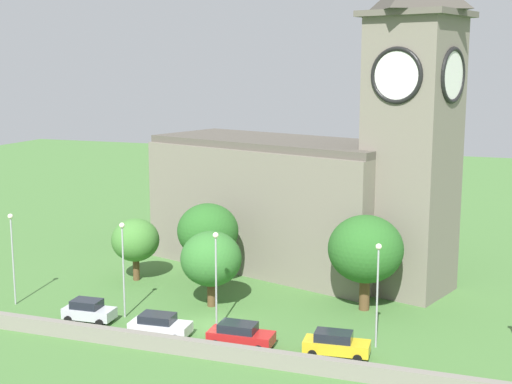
{
  "coord_description": "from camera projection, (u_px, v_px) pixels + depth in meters",
  "views": [
    {
      "loc": [
        21.04,
        -49.18,
        20.06
      ],
      "look_at": [
        1.24,
        6.29,
        9.58
      ],
      "focal_mm": 50.49,
      "sensor_mm": 36.0,
      "label": 1
    }
  ],
  "objects": [
    {
      "name": "ground_plane",
      "position": [
        274.0,
        273.0,
        69.99
      ],
      "size": [
        200.0,
        200.0,
        0.0
      ],
      "primitive_type": "plane",
      "color": "#477538"
    },
    {
      "name": "church",
      "position": [
        311.0,
        185.0,
        69.38
      ],
      "size": [
        32.23,
        18.38,
        28.13
      ],
      "color": "slate",
      "rests_on": "ground"
    },
    {
      "name": "quay_barrier",
      "position": [
        181.0,
        346.0,
        50.45
      ],
      "size": [
        59.38,
        0.7,
        1.16
      ],
      "primitive_type": "cube",
      "color": "gray",
      "rests_on": "ground"
    },
    {
      "name": "car_silver",
      "position": [
        89.0,
        311.0,
        56.68
      ],
      "size": [
        4.12,
        2.27,
        1.79
      ],
      "color": "silver",
      "rests_on": "ground"
    },
    {
      "name": "car_white",
      "position": [
        160.0,
        325.0,
        53.74
      ],
      "size": [
        4.68,
        2.51,
        1.68
      ],
      "color": "silver",
      "rests_on": "ground"
    },
    {
      "name": "car_red",
      "position": [
        240.0,
        335.0,
        51.76
      ],
      "size": [
        4.81,
        2.35,
        1.73
      ],
      "color": "red",
      "rests_on": "ground"
    },
    {
      "name": "car_yellow",
      "position": [
        336.0,
        344.0,
        49.97
      ],
      "size": [
        4.71,
        2.38,
        1.77
      ],
      "color": "gold",
      "rests_on": "ground"
    },
    {
      "name": "streetlamp_west_end",
      "position": [
        12.0,
        245.0,
        60.09
      ],
      "size": [
        0.44,
        0.44,
        7.84
      ],
      "color": "#9EA0A5",
      "rests_on": "ground"
    },
    {
      "name": "streetlamp_west_mid",
      "position": [
        123.0,
        255.0,
        56.98
      ],
      "size": [
        0.44,
        0.44,
        7.79
      ],
      "color": "#9EA0A5",
      "rests_on": "ground"
    },
    {
      "name": "streetlamp_central",
      "position": [
        216.0,
        267.0,
        53.87
      ],
      "size": [
        0.44,
        0.44,
        7.75
      ],
      "color": "#9EA0A5",
      "rests_on": "ground"
    },
    {
      "name": "streetlamp_east_mid",
      "position": [
        378.0,
        279.0,
        50.85
      ],
      "size": [
        0.44,
        0.44,
        7.67
      ],
      "color": "#9EA0A5",
      "rests_on": "ground"
    },
    {
      "name": "tree_riverside_west",
      "position": [
        366.0,
        249.0,
        58.74
      ],
      "size": [
        6.18,
        6.18,
        7.97
      ],
      "color": "brown",
      "rests_on": "ground"
    },
    {
      "name": "tree_riverside_east",
      "position": [
        211.0,
        259.0,
        59.83
      ],
      "size": [
        5.12,
        5.12,
        6.42
      ],
      "color": "brown",
      "rests_on": "ground"
    },
    {
      "name": "tree_by_tower",
      "position": [
        208.0,
        231.0,
        65.59
      ],
      "size": [
        5.6,
        5.6,
        7.6
      ],
      "color": "brown",
      "rests_on": "ground"
    },
    {
      "name": "tree_churchyard",
      "position": [
        135.0,
        240.0,
        67.18
      ],
      "size": [
        4.47,
        4.47,
        5.89
      ],
      "color": "brown",
      "rests_on": "ground"
    }
  ]
}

